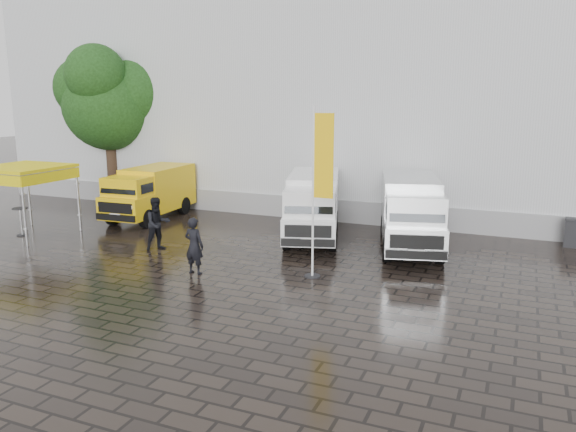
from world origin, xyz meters
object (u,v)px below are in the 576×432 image
object	(u,v)px
canopy_tent	(22,171)
person_tent	(158,224)
van_white	(313,208)
wheelie_bin	(574,232)
van_yellow	(150,194)
van_silver	(411,214)
cocktail_table	(21,222)
person_front	(194,246)
flagpole	(319,184)

from	to	relation	value
canopy_tent	person_tent	distance (m)	6.42
van_white	wheelie_bin	xyz separation A→B (m)	(9.41, 2.61, -0.70)
van_yellow	wheelie_bin	size ratio (longest dim) A/B	4.67
van_white	person_tent	xyz separation A→B (m)	(-4.62, -3.77, -0.27)
van_white	wheelie_bin	distance (m)	9.79
van_yellow	van_silver	xyz separation A→B (m)	(11.90, -0.44, 0.12)
person_tent	van_white	bearing A→B (deg)	-18.08
cocktail_table	person_tent	xyz separation A→B (m)	(6.36, 0.40, 0.40)
canopy_tent	person_front	xyz separation A→B (m)	(8.98, -1.72, -1.70)
van_silver	flagpole	bearing A→B (deg)	-127.85
cocktail_table	person_tent	distance (m)	6.38
van_white	canopy_tent	xyz separation A→B (m)	(-10.82, -3.99, 1.37)
person_front	flagpole	bearing A→B (deg)	-158.68
van_yellow	van_silver	distance (m)	11.91
person_front	van_yellow	bearing A→B (deg)	-40.56
cocktail_table	person_front	bearing A→B (deg)	-9.64
van_yellow	van_white	bearing A→B (deg)	-6.22
van_white	canopy_tent	bearing A→B (deg)	-176.97
person_front	person_tent	size ratio (longest dim) A/B	0.94
van_yellow	cocktail_table	xyz separation A→B (m)	(-2.89, -4.60, -0.60)
flagpole	van_silver	bearing A→B (deg)	66.97
van_yellow	van_white	xyz separation A→B (m)	(8.08, -0.44, 0.08)
person_front	van_silver	bearing A→B (deg)	-130.70
person_tent	van_yellow	bearing A→B (deg)	72.18
wheelie_bin	van_silver	bearing A→B (deg)	-149.54
cocktail_table	person_tent	size ratio (longest dim) A/B	0.59
van_silver	van_white	bearing A→B (deg)	165.18
canopy_tent	person_tent	world-z (taller)	canopy_tent
canopy_tent	person_front	bearing A→B (deg)	-10.85
van_yellow	van_silver	world-z (taller)	van_silver
van_white	person_tent	distance (m)	5.97
flagpole	person_front	distance (m)	4.40
person_tent	cocktail_table	bearing A→B (deg)	126.29
van_white	canopy_tent	size ratio (longest dim) A/B	1.93
van_yellow	person_front	world-z (taller)	van_yellow
wheelie_bin	person_front	xyz separation A→B (m)	(-11.25, -8.33, 0.37)
van_silver	canopy_tent	bearing A→B (deg)	-179.57
cocktail_table	person_front	xyz separation A→B (m)	(9.13, -1.55, 0.35)
cocktail_table	flagpole	bearing A→B (deg)	-1.75
van_white	canopy_tent	world-z (taller)	canopy_tent
van_white	person_front	size ratio (longest dim) A/B	3.13
flagpole	person_front	bearing A→B (deg)	-162.71
van_yellow	flagpole	size ratio (longest dim) A/B	0.96
flagpole	wheelie_bin	distance (m)	10.67
canopy_tent	cocktail_table	distance (m)	2.06
van_yellow	person_tent	xyz separation A→B (m)	(3.46, -4.21, -0.19)
van_white	wheelie_bin	world-z (taller)	van_white
van_silver	person_tent	world-z (taller)	van_silver
cocktail_table	person_front	world-z (taller)	person_front
cocktail_table	wheelie_bin	bearing A→B (deg)	18.38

